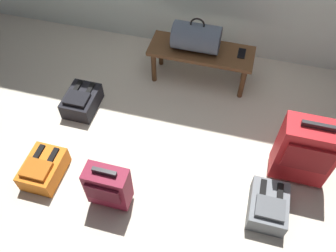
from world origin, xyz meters
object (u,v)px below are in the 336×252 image
at_px(backpack_dark, 82,101).
at_px(backpack_orange, 43,169).
at_px(duffel_bag_slate, 196,37).
at_px(suitcase_upright_red, 305,151).
at_px(suitcase_small_burgundy, 108,186).
at_px(cell_phone, 242,53).
at_px(backpack_grey, 268,206).
at_px(bench, 201,54).

xyz_separation_m(backpack_dark, backpack_orange, (0.00, -0.77, 0.00)).
bearing_deg(duffel_bag_slate, backpack_dark, -144.53).
xyz_separation_m(duffel_bag_slate, suitcase_upright_red, (1.05, -0.90, -0.17)).
distance_m(suitcase_small_burgundy, backpack_orange, 0.63).
bearing_deg(backpack_orange, suitcase_small_burgundy, -7.62).
relative_size(suitcase_small_burgundy, backpack_dark, 1.21).
distance_m(suitcase_small_burgundy, backpack_dark, 1.06).
height_order(cell_phone, backpack_dark, cell_phone).
bearing_deg(backpack_grey, backpack_dark, 160.71).
distance_m(bench, backpack_grey, 1.54).
height_order(cell_phone, suitcase_small_burgundy, suitcase_small_burgundy).
relative_size(suitcase_small_burgundy, backpack_grey, 1.21).
relative_size(duffel_bag_slate, suitcase_upright_red, 0.66).
height_order(duffel_bag_slate, backpack_orange, duffel_bag_slate).
relative_size(duffel_bag_slate, backpack_dark, 1.16).
height_order(duffel_bag_slate, suitcase_small_burgundy, duffel_bag_slate).
bearing_deg(backpack_orange, suitcase_upright_red, 15.14).
xyz_separation_m(cell_phone, backpack_grey, (0.42, -1.34, -0.30)).
distance_m(suitcase_upright_red, backpack_dark, 2.01).
distance_m(bench, suitcase_upright_red, 1.34).
bearing_deg(cell_phone, suitcase_small_burgundy, -115.85).
height_order(bench, cell_phone, cell_phone).
xyz_separation_m(bench, backpack_grey, (0.80, -1.30, -0.23)).
bearing_deg(backpack_grey, suitcase_upright_red, 64.34).
height_order(bench, duffel_bag_slate, duffel_bag_slate).
bearing_deg(duffel_bag_slate, suitcase_upright_red, -40.79).
bearing_deg(backpack_grey, cell_phone, 107.60).
bearing_deg(backpack_grey, backpack_orange, -175.46).
relative_size(suitcase_upright_red, suitcase_small_burgundy, 1.45).
bearing_deg(suitcase_small_burgundy, backpack_dark, 125.78).
distance_m(duffel_bag_slate, backpack_dark, 1.23).
height_order(suitcase_upright_red, backpack_orange, suitcase_upright_red).
bearing_deg(cell_phone, suitcase_upright_red, -56.97).
relative_size(backpack_dark, backpack_orange, 1.00).
bearing_deg(suitcase_upright_red, bench, 137.60).
bearing_deg(backpack_grey, bench, 121.67).
height_order(cell_phone, backpack_grey, cell_phone).
bearing_deg(suitcase_upright_red, suitcase_small_burgundy, -155.72).
bearing_deg(backpack_dark, suitcase_small_burgundy, -54.22).
bearing_deg(duffel_bag_slate, backpack_orange, -123.02).
bearing_deg(duffel_bag_slate, bench, 0.00).
bearing_deg(bench, cell_phone, 6.17).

